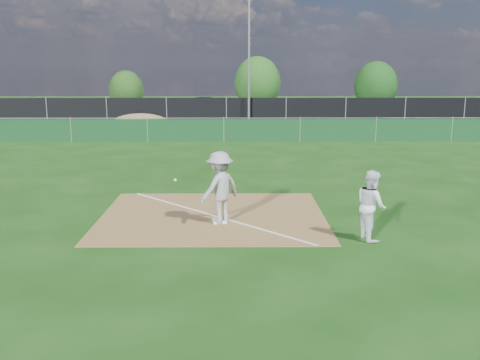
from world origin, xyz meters
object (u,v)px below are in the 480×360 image
(car_left, at_px, (125,109))
(car_right, at_px, (311,111))
(play_at_first, at_px, (220,188))
(light_pole, at_px, (249,64))
(car_mid, at_px, (207,108))
(tree_right, at_px, (376,86))
(tree_mid, at_px, (257,83))
(runner, at_px, (371,205))
(tree_left, at_px, (126,90))
(first_base, at_px, (219,221))

(car_left, relative_size, car_right, 1.03)
(car_left, bearing_deg, play_at_first, 174.23)
(light_pole, xyz_separation_m, car_mid, (-2.98, 4.27, -3.20))
(light_pole, relative_size, car_mid, 1.68)
(car_left, height_order, tree_right, tree_right)
(play_at_first, relative_size, tree_mid, 0.40)
(car_left, bearing_deg, tree_mid, -77.83)
(runner, bearing_deg, tree_mid, -9.13)
(light_pole, bearing_deg, tree_left, 134.14)
(runner, height_order, tree_mid, tree_mid)
(play_at_first, bearing_deg, light_pole, 86.71)
(tree_left, height_order, tree_mid, tree_mid)
(car_mid, xyz_separation_m, car_right, (7.67, -0.30, -0.18))
(tree_mid, bearing_deg, tree_left, -178.98)
(play_at_first, bearing_deg, car_left, 106.47)
(tree_right, bearing_deg, car_mid, -157.97)
(first_base, distance_m, runner, 3.89)
(first_base, height_order, car_mid, car_mid)
(car_mid, bearing_deg, play_at_first, -161.74)
(light_pole, xyz_separation_m, car_left, (-9.04, 3.84, -3.25))
(light_pole, height_order, tree_mid, light_pole)
(first_base, bearing_deg, light_pole, 86.65)
(light_pole, relative_size, first_base, 23.59)
(car_mid, relative_size, tree_right, 1.12)
(play_at_first, distance_m, car_right, 27.03)
(car_mid, distance_m, tree_right, 15.07)
(light_pole, relative_size, tree_mid, 1.72)
(play_at_first, height_order, car_left, play_at_first)
(play_at_first, distance_m, car_mid, 26.70)
(play_at_first, relative_size, tree_left, 0.54)
(tree_mid, distance_m, tree_right, 9.98)
(first_base, xyz_separation_m, tree_right, (12.24, 32.24, 2.13))
(first_base, xyz_separation_m, tree_left, (-8.89, 32.84, 1.73))
(light_pole, height_order, play_at_first, light_pole)
(tree_right, bearing_deg, tree_mid, 175.40)
(tree_mid, bearing_deg, car_mid, -121.66)
(play_at_first, xyz_separation_m, tree_right, (12.22, 32.28, 1.23))
(play_at_first, height_order, tree_mid, tree_mid)
(light_pole, relative_size, car_right, 1.92)
(tree_left, bearing_deg, runner, -69.94)
(car_left, bearing_deg, light_pole, -135.25)
(first_base, xyz_separation_m, runner, (3.58, -1.31, 0.77))
(runner, height_order, car_left, runner)
(car_right, height_order, tree_mid, tree_mid)
(runner, relative_size, tree_right, 0.39)
(runner, height_order, tree_left, tree_left)
(runner, xyz_separation_m, tree_mid, (-1.28, 34.35, 1.57))
(car_right, distance_m, tree_right, 8.75)
(car_right, relative_size, tree_left, 1.20)
(light_pole, distance_m, car_left, 10.34)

